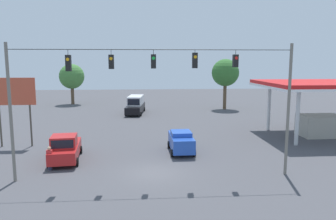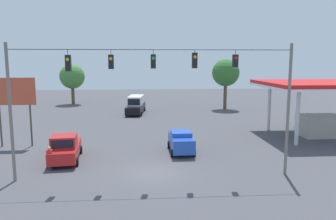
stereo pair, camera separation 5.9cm
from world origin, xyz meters
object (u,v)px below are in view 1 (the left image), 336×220
Objects in this scene: pickup_truck_red_parked_shoulder at (65,148)px; gas_station at (323,97)px; overhead_signal_span at (152,90)px; traffic_cone_third at (72,143)px; traffic_cone_second at (63,151)px; roadside_billboard at (14,97)px; box_truck_black_withflow_deep at (136,105)px; tree_horizon_left at (225,73)px; tree_horizon_right at (72,77)px; sedan_blue_crossing_near at (181,141)px; traffic_cone_nearest at (58,159)px; pedestrian at (50,158)px.

gas_station is (-24.63, -6.81, 3.17)m from pickup_truck_red_parked_shoulder.
overhead_signal_span reaches higher than traffic_cone_third.
traffic_cone_second is 7.26m from roadside_billboard.
box_truck_black_withflow_deep is 10.58× the size of traffic_cone_third.
overhead_signal_span is 21.14m from gas_station.
tree_horizon_left reaches higher than tree_horizon_right.
traffic_cone_third is 6.63m from roadside_billboard.
sedan_blue_crossing_near is 6.11× the size of traffic_cone_third.
sedan_blue_crossing_near reaches higher than traffic_cone_second.
roadside_billboard is 33.29m from tree_horizon_left.
tree_horizon_left is at bearing -112.07° from overhead_signal_span.
gas_station is at bearing -176.18° from roadside_billboard.
sedan_blue_crossing_near is (-2.58, -6.07, -4.96)m from overhead_signal_span.
overhead_signal_span is 9.43m from pickup_truck_red_parked_shoulder.
traffic_cone_third is 31.61m from tree_horizon_right.
traffic_cone_second is at bearing -38.95° from overhead_signal_span.
box_truck_black_withflow_deep is 24.89m from traffic_cone_nearest.
traffic_cone_second is (0.14, -2.35, 0.00)m from traffic_cone_nearest.
overhead_signal_span is 9.75m from traffic_cone_nearest.
pickup_truck_red_parked_shoulder is 25.75m from gas_station.
roadside_billboard is at bearing -36.74° from overhead_signal_span.
traffic_cone_third is at bearing -90.10° from traffic_cone_nearest.
gas_station is (-19.67, 16.69, 2.84)m from box_truck_black_withflow_deep.
overhead_signal_span is 25.73× the size of traffic_cone_second.
pickup_truck_red_parked_shoulder is at bearing -118.15° from traffic_cone_nearest.
roadside_billboard is 0.86× the size of tree_horizon_right.
gas_station is 20.80m from tree_horizon_left.
pedestrian is 0.23× the size of tree_horizon_right.
pedestrian is (7.35, -2.15, -5.05)m from overhead_signal_span.
overhead_signal_span is at bearing 66.94° from sedan_blue_crossing_near.
overhead_signal_span reaches higher than box_truck_black_withflow_deep.
tree_horizon_left reaches higher than sedan_blue_crossing_near.
traffic_cone_nearest is at bearing 89.90° from traffic_cone_third.
overhead_signal_span is 15.33m from roadside_billboard.
tree_horizon_right is at bearing -87.66° from roadside_billboard.
sedan_blue_crossing_near is 10.10m from traffic_cone_nearest.
traffic_cone_nearest is (9.76, 2.51, -0.60)m from sedan_blue_crossing_near.
sedan_blue_crossing_near reaches higher than traffic_cone_nearest.
gas_station is at bearing -161.61° from sedan_blue_crossing_near.
tree_horizon_left is 27.37m from tree_horizon_right.
traffic_cone_third is at bearing 74.35° from box_truck_black_withflow_deep.
roadside_billboard is at bearing 3.82° from gas_station.
pickup_truck_red_parked_shoulder is 4.40m from traffic_cone_third.
gas_station reaches higher than pickup_truck_red_parked_shoulder.
roadside_billboard reaches higher than box_truck_black_withflow_deep.
tree_horizon_right is at bearing -44.46° from box_truck_black_withflow_deep.
traffic_cone_second is at bearing -86.66° from traffic_cone_nearest.
roadside_billboard is at bearing 92.34° from tree_horizon_right.
roadside_billboard is at bearing 41.56° from tree_horizon_left.
traffic_cone_third is at bearing 174.83° from roadside_billboard.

